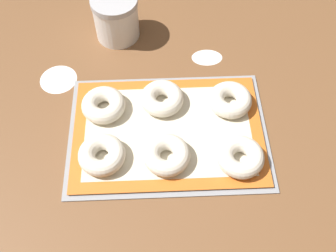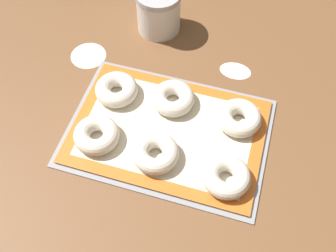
{
  "view_description": "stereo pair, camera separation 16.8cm",
  "coord_description": "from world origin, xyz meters",
  "px_view_note": "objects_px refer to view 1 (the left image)",
  "views": [
    {
      "loc": [
        -0.01,
        -0.53,
        0.82
      ],
      "look_at": [
        0.01,
        -0.02,
        0.03
      ],
      "focal_mm": 42.0,
      "sensor_mm": 36.0,
      "label": 1
    },
    {
      "loc": [
        0.15,
        -0.51,
        0.82
      ],
      "look_at": [
        0.01,
        -0.02,
        0.03
      ],
      "focal_mm": 42.0,
      "sensor_mm": 36.0,
      "label": 2
    }
  ],
  "objects_px": {
    "bagel_back_right": "(230,100)",
    "baking_tray": "(168,132)",
    "flour_canister": "(116,17)",
    "bagel_front_left": "(102,155)",
    "bagel_front_right": "(240,157)",
    "bagel_back_left": "(103,105)",
    "bagel_front_center": "(166,155)",
    "bagel_back_center": "(162,98)"
  },
  "relations": [
    {
      "from": "bagel_back_right",
      "to": "baking_tray",
      "type": "bearing_deg",
      "value": -155.68
    },
    {
      "from": "bagel_back_right",
      "to": "flour_canister",
      "type": "xyz_separation_m",
      "value": [
        -0.29,
        0.27,
        0.03
      ]
    },
    {
      "from": "bagel_front_left",
      "to": "flour_canister",
      "type": "bearing_deg",
      "value": 86.81
    },
    {
      "from": "bagel_front_right",
      "to": "flour_canister",
      "type": "xyz_separation_m",
      "value": [
        -0.29,
        0.44,
        0.03
      ]
    },
    {
      "from": "bagel_front_right",
      "to": "bagel_back_right",
      "type": "relative_size",
      "value": 1.0
    },
    {
      "from": "bagel_front_right",
      "to": "bagel_back_left",
      "type": "bearing_deg",
      "value": 153.48
    },
    {
      "from": "bagel_front_center",
      "to": "bagel_back_left",
      "type": "bearing_deg",
      "value": 135.33
    },
    {
      "from": "baking_tray",
      "to": "bagel_back_center",
      "type": "bearing_deg",
      "value": 98.01
    },
    {
      "from": "bagel_front_right",
      "to": "bagel_back_left",
      "type": "xyz_separation_m",
      "value": [
        -0.32,
        0.16,
        0.0
      ]
    },
    {
      "from": "bagel_back_center",
      "to": "baking_tray",
      "type": "bearing_deg",
      "value": -81.99
    },
    {
      "from": "baking_tray",
      "to": "bagel_front_center",
      "type": "height_order",
      "value": "bagel_front_center"
    },
    {
      "from": "bagel_front_center",
      "to": "bagel_front_right",
      "type": "distance_m",
      "value": 0.17
    },
    {
      "from": "bagel_back_right",
      "to": "flour_canister",
      "type": "bearing_deg",
      "value": 136.55
    },
    {
      "from": "bagel_front_center",
      "to": "bagel_back_center",
      "type": "xyz_separation_m",
      "value": [
        -0.0,
        0.16,
        0.0
      ]
    },
    {
      "from": "bagel_back_left",
      "to": "bagel_front_right",
      "type": "bearing_deg",
      "value": -26.52
    },
    {
      "from": "baking_tray",
      "to": "bagel_back_center",
      "type": "xyz_separation_m",
      "value": [
        -0.01,
        0.08,
        0.03
      ]
    },
    {
      "from": "bagel_front_left",
      "to": "bagel_back_right",
      "type": "distance_m",
      "value": 0.34
    },
    {
      "from": "bagel_front_right",
      "to": "baking_tray",
      "type": "bearing_deg",
      "value": 150.69
    },
    {
      "from": "flour_canister",
      "to": "bagel_front_left",
      "type": "bearing_deg",
      "value": -93.19
    },
    {
      "from": "bagel_front_right",
      "to": "bagel_back_center",
      "type": "height_order",
      "value": "same"
    },
    {
      "from": "bagel_front_center",
      "to": "bagel_back_right",
      "type": "relative_size",
      "value": 1.0
    },
    {
      "from": "bagel_front_right",
      "to": "flour_canister",
      "type": "height_order",
      "value": "flour_canister"
    },
    {
      "from": "bagel_back_left",
      "to": "bagel_back_right",
      "type": "xyz_separation_m",
      "value": [
        0.31,
        0.0,
        0.0
      ]
    },
    {
      "from": "bagel_front_left",
      "to": "bagel_back_left",
      "type": "distance_m",
      "value": 0.14
    },
    {
      "from": "baking_tray",
      "to": "bagel_front_center",
      "type": "distance_m",
      "value": 0.08
    },
    {
      "from": "baking_tray",
      "to": "bagel_back_center",
      "type": "height_order",
      "value": "bagel_back_center"
    },
    {
      "from": "bagel_front_right",
      "to": "flour_canister",
      "type": "bearing_deg",
      "value": 123.83
    },
    {
      "from": "flour_canister",
      "to": "bagel_back_right",
      "type": "bearing_deg",
      "value": -43.45
    },
    {
      "from": "baking_tray",
      "to": "flour_canister",
      "type": "height_order",
      "value": "flour_canister"
    },
    {
      "from": "bagel_back_left",
      "to": "baking_tray",
      "type": "bearing_deg",
      "value": -23.52
    },
    {
      "from": "bagel_front_right",
      "to": "bagel_front_left",
      "type": "bearing_deg",
      "value": 176.65
    },
    {
      "from": "bagel_front_center",
      "to": "bagel_back_center",
      "type": "height_order",
      "value": "same"
    },
    {
      "from": "bagel_front_center",
      "to": "bagel_back_right",
      "type": "bearing_deg",
      "value": 42.01
    },
    {
      "from": "bagel_back_center",
      "to": "bagel_back_right",
      "type": "relative_size",
      "value": 1.0
    },
    {
      "from": "baking_tray",
      "to": "bagel_back_left",
      "type": "bearing_deg",
      "value": 156.48
    },
    {
      "from": "bagel_front_right",
      "to": "bagel_back_center",
      "type": "bearing_deg",
      "value": 134.93
    },
    {
      "from": "bagel_front_left",
      "to": "bagel_back_center",
      "type": "distance_m",
      "value": 0.21
    },
    {
      "from": "bagel_back_right",
      "to": "flour_canister",
      "type": "height_order",
      "value": "flour_canister"
    },
    {
      "from": "flour_canister",
      "to": "bagel_back_center",
      "type": "bearing_deg",
      "value": -65.58
    },
    {
      "from": "baking_tray",
      "to": "bagel_back_left",
      "type": "relative_size",
      "value": 4.44
    },
    {
      "from": "bagel_back_left",
      "to": "bagel_back_center",
      "type": "distance_m",
      "value": 0.15
    },
    {
      "from": "bagel_front_center",
      "to": "bagel_back_left",
      "type": "xyz_separation_m",
      "value": [
        -0.15,
        0.15,
        0.0
      ]
    }
  ]
}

